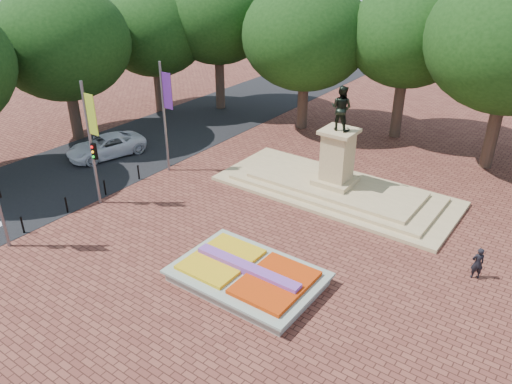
# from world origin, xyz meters

# --- Properties ---
(ground) EXTENTS (90.00, 90.00, 0.00)m
(ground) POSITION_xyz_m (0.00, 0.00, 0.00)
(ground) COLOR brown
(ground) RESTS_ON ground
(asphalt_street) EXTENTS (9.00, 90.00, 0.02)m
(asphalt_street) POSITION_xyz_m (-15.00, 5.00, 0.01)
(asphalt_street) COLOR black
(asphalt_street) RESTS_ON ground
(flower_bed) EXTENTS (6.30, 4.30, 0.91)m
(flower_bed) POSITION_xyz_m (1.03, -2.00, 0.38)
(flower_bed) COLOR gray
(flower_bed) RESTS_ON ground
(monument) EXTENTS (14.00, 6.00, 6.40)m
(monument) POSITION_xyz_m (0.00, 8.00, 0.88)
(monument) COLOR tan
(monument) RESTS_ON ground
(tree_row_back) EXTENTS (44.80, 8.80, 10.43)m
(tree_row_back) POSITION_xyz_m (2.33, 18.00, 6.67)
(tree_row_back) COLOR #3D2B21
(tree_row_back) RESTS_ON ground
(tree_row_street) EXTENTS (8.40, 25.40, 9.98)m
(tree_row_street) POSITION_xyz_m (-19.50, 4.67, 6.39)
(tree_row_street) COLOR #3D2B21
(tree_row_street) RESTS_ON ground
(banner_poles) EXTENTS (0.88, 11.17, 7.00)m
(banner_poles) POSITION_xyz_m (-10.08, -1.31, 3.88)
(banner_poles) COLOR slate
(banner_poles) RESTS_ON ground
(bollard_row) EXTENTS (0.12, 13.12, 0.98)m
(bollard_row) POSITION_xyz_m (-10.70, -1.50, 0.53)
(bollard_row) COLOR black
(bollard_row) RESTS_ON ground
(van) EXTENTS (3.75, 5.71, 1.46)m
(van) POSITION_xyz_m (-15.31, 3.69, 0.73)
(van) COLOR silver
(van) RESTS_ON ground
(pedestrian) EXTENTS (0.67, 0.62, 1.53)m
(pedestrian) POSITION_xyz_m (8.96, 4.20, 0.77)
(pedestrian) COLOR black
(pedestrian) RESTS_ON ground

